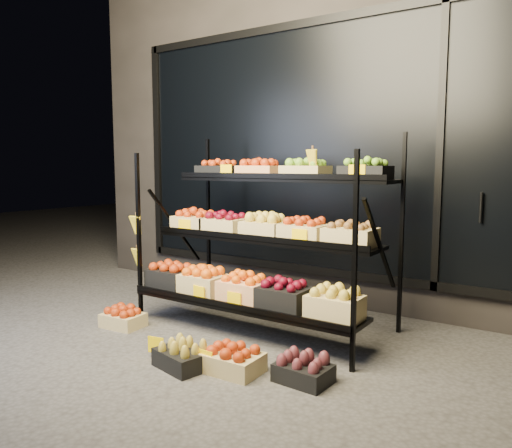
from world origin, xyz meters
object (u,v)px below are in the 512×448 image
Objects in this scene: display_rack at (259,237)px; floor_crate_left at (123,317)px; floor_crate_midright at (233,359)px; floor_crate_midleft at (182,355)px.

display_rack is 1.37m from floor_crate_left.
floor_crate_left is at bearing -146.64° from display_rack.
display_rack is 1.18m from floor_crate_midright.
floor_crate_left is at bearing 168.97° from floor_crate_midright.
display_rack is 5.23× the size of floor_crate_midleft.
floor_crate_midright reaches higher than floor_crate_left.
display_rack reaches higher than floor_crate_midright.
floor_crate_midleft reaches higher than floor_crate_left.
floor_crate_midright is at bearing -14.49° from floor_crate_left.
display_rack reaches higher than floor_crate_left.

